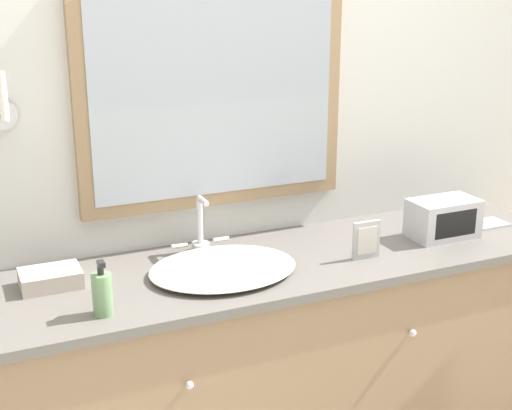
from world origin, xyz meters
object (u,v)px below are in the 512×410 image
soap_bottle (102,293)px  picture_frame (366,240)px  appliance_box (443,218)px  sink_basin (222,266)px

soap_bottle → picture_frame: soap_bottle is taller
soap_bottle → appliance_box: bearing=5.7°
appliance_box → picture_frame: size_ratio=1.89×
sink_basin → picture_frame: 0.49m
sink_basin → soap_bottle: sink_basin is taller
appliance_box → picture_frame: 0.37m
appliance_box → picture_frame: appliance_box is taller
sink_basin → picture_frame: size_ratio=3.68×
sink_basin → soap_bottle: bearing=-160.6°
sink_basin → soap_bottle: (-0.41, -0.14, 0.04)m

